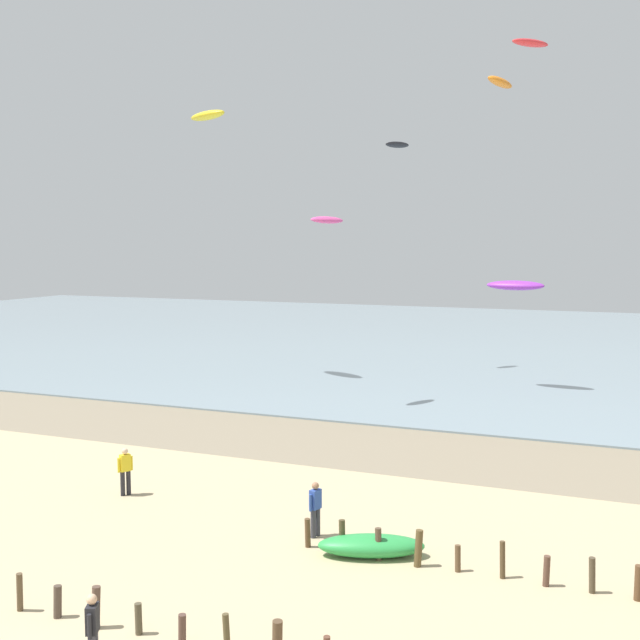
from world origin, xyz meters
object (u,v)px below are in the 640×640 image
(person_trailing_behind, at_px, (125,470))
(kite_aloft_4, at_px, (327,220))
(grounded_kite, at_px, (371,546))
(kite_aloft_7, at_px, (515,285))
(person_mid_beach, at_px, (315,508))
(person_by_waterline, at_px, (93,631))
(kite_aloft_3, at_px, (530,43))
(kite_aloft_11, at_px, (500,82))
(kite_aloft_5, at_px, (397,145))
(kite_aloft_0, at_px, (208,115))

(person_trailing_behind, bearing_deg, kite_aloft_4, 87.01)
(grounded_kite, xyz_separation_m, kite_aloft_7, (-0.14, 27.79, 6.07))
(person_mid_beach, bearing_deg, person_by_waterline, -98.86)
(kite_aloft_4, height_order, kite_aloft_7, kite_aloft_4)
(kite_aloft_4, bearing_deg, kite_aloft_3, 91.22)
(kite_aloft_3, distance_m, kite_aloft_11, 9.60)
(person_by_waterline, xyz_separation_m, kite_aloft_4, (-5.52, 27.05, 9.27))
(person_trailing_behind, xyz_separation_m, kite_aloft_11, (9.32, 21.16, 16.65))
(kite_aloft_7, bearing_deg, grounded_kite, 96.75)
(kite_aloft_5, xyz_separation_m, kite_aloft_11, (8.51, -9.31, 1.87))
(kite_aloft_0, bearing_deg, kite_aloft_11, 22.78)
(person_trailing_behind, xyz_separation_m, kite_aloft_3, (12.09, 11.97, 16.36))
(person_trailing_behind, distance_m, kite_aloft_3, 23.60)
(kite_aloft_0, bearing_deg, person_mid_beach, -26.59)
(kite_aloft_7, xyz_separation_m, kite_aloft_11, (-0.38, -4.74, 11.19))
(kite_aloft_0, distance_m, kite_aloft_4, 13.74)
(kite_aloft_4, xyz_separation_m, kite_aloft_7, (8.81, 8.76, -3.80))
(grounded_kite, distance_m, kite_aloft_11, 28.80)
(person_by_waterline, relative_size, kite_aloft_7, 0.49)
(kite_aloft_0, xyz_separation_m, kite_aloft_5, (10.42, 7.86, -1.46))
(person_mid_beach, height_order, kite_aloft_3, kite_aloft_3)
(grounded_kite, bearing_deg, kite_aloft_11, 70.49)
(kite_aloft_0, bearing_deg, kite_aloft_3, 1.04)
(person_by_waterline, relative_size, kite_aloft_4, 0.75)
(person_mid_beach, distance_m, kite_aloft_3, 21.38)
(kite_aloft_4, relative_size, kite_aloft_5, 1.17)
(kite_aloft_0, height_order, kite_aloft_4, kite_aloft_0)
(kite_aloft_7, bearing_deg, kite_aloft_4, 51.31)
(person_trailing_behind, height_order, kite_aloft_3, kite_aloft_3)
(person_by_waterline, height_order, kite_aloft_7, kite_aloft_7)
(grounded_kite, xyz_separation_m, kite_aloft_11, (-0.52, 23.05, 17.26))
(person_trailing_behind, relative_size, kite_aloft_11, 0.60)
(person_trailing_behind, bearing_deg, person_mid_beach, -8.13)
(kite_aloft_0, distance_m, kite_aloft_7, 22.36)
(kite_aloft_3, bearing_deg, person_by_waterline, 28.10)
(grounded_kite, bearing_deg, kite_aloft_7, 69.48)
(person_mid_beach, height_order, kite_aloft_11, kite_aloft_11)
(kite_aloft_7, relative_size, kite_aloft_11, 1.23)
(kite_aloft_3, bearing_deg, kite_aloft_7, -127.65)
(kite_aloft_3, bearing_deg, kite_aloft_4, -72.15)
(person_trailing_behind, bearing_deg, grounded_kite, -10.85)
(person_by_waterline, xyz_separation_m, kite_aloft_0, (-16.03, 32.52, 16.23))
(kite_aloft_3, relative_size, kite_aloft_5, 0.94)
(kite_aloft_7, bearing_deg, kite_aloft_3, 106.17)
(person_trailing_behind, relative_size, kite_aloft_5, 0.87)
(person_mid_beach, height_order, person_trailing_behind, same)
(kite_aloft_4, distance_m, kite_aloft_11, 11.90)
(person_trailing_behind, relative_size, kite_aloft_3, 0.93)
(kite_aloft_7, bearing_deg, kite_aloft_0, 16.13)
(grounded_kite, bearing_deg, person_mid_beach, 138.54)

